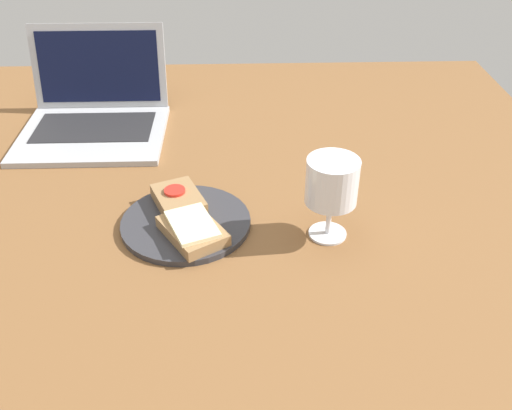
{
  "coord_description": "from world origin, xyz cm",
  "views": [
    {
      "loc": [
        3.22,
        -82.39,
        59.97
      ],
      "look_at": [
        5.74,
        -6.7,
        8.0
      ],
      "focal_mm": 40.0,
      "sensor_mm": 36.0,
      "label": 1
    }
  ],
  "objects_px": {
    "sandwich_with_cheese": "(192,229)",
    "laptop": "(95,111)",
    "plate": "(186,223)",
    "sandwich_with_tomato": "(178,200)",
    "wine_glass": "(332,184)"
  },
  "relations": [
    {
      "from": "plate",
      "to": "wine_glass",
      "type": "bearing_deg",
      "value": -8.04
    },
    {
      "from": "plate",
      "to": "sandwich_with_cheese",
      "type": "distance_m",
      "value": 0.05
    },
    {
      "from": "plate",
      "to": "sandwich_with_tomato",
      "type": "relative_size",
      "value": 1.8
    },
    {
      "from": "sandwich_with_tomato",
      "to": "laptop",
      "type": "distance_m",
      "value": 0.39
    },
    {
      "from": "plate",
      "to": "sandwich_with_cheese",
      "type": "bearing_deg",
      "value": -71.38
    },
    {
      "from": "plate",
      "to": "laptop",
      "type": "xyz_separation_m",
      "value": [
        -0.22,
        0.37,
        0.03
      ]
    },
    {
      "from": "plate",
      "to": "laptop",
      "type": "relative_size",
      "value": 0.72
    },
    {
      "from": "sandwich_with_cheese",
      "to": "sandwich_with_tomato",
      "type": "distance_m",
      "value": 0.09
    },
    {
      "from": "plate",
      "to": "laptop",
      "type": "distance_m",
      "value": 0.44
    },
    {
      "from": "sandwich_with_cheese",
      "to": "laptop",
      "type": "bearing_deg",
      "value": 119.41
    },
    {
      "from": "wine_glass",
      "to": "sandwich_with_cheese",
      "type": "bearing_deg",
      "value": -177.36
    },
    {
      "from": "sandwich_with_cheese",
      "to": "wine_glass",
      "type": "bearing_deg",
      "value": 2.64
    },
    {
      "from": "plate",
      "to": "sandwich_with_tomato",
      "type": "distance_m",
      "value": 0.05
    },
    {
      "from": "plate",
      "to": "wine_glass",
      "type": "distance_m",
      "value": 0.25
    },
    {
      "from": "plate",
      "to": "sandwich_with_tomato",
      "type": "bearing_deg",
      "value": 108.78
    }
  ]
}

